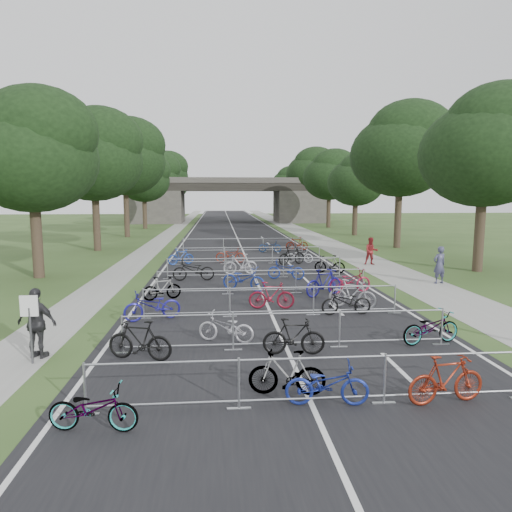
{
  "coord_description": "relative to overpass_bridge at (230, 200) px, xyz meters",
  "views": [
    {
      "loc": [
        -1.92,
        -8.89,
        4.38
      ],
      "look_at": [
        0.1,
        15.5,
        1.1
      ],
      "focal_mm": 32.0,
      "sensor_mm": 36.0,
      "label": 1
    }
  ],
  "objects": [
    {
      "name": "ground",
      "position": [
        0.0,
        -65.0,
        -3.53
      ],
      "size": [
        200.0,
        200.0,
        0.0
      ],
      "primitive_type": "plane",
      "color": "#314A1F",
      "rests_on": "ground"
    },
    {
      "name": "road",
      "position": [
        0.0,
        -15.0,
        -3.53
      ],
      "size": [
        11.0,
        140.0,
        0.01
      ],
      "primitive_type": "cube",
      "color": "black",
      "rests_on": "ground"
    },
    {
      "name": "sidewalk_right",
      "position": [
        8.0,
        -15.0,
        -3.53
      ],
      "size": [
        3.0,
        140.0,
        0.01
      ],
      "primitive_type": "cube",
      "color": "gray",
      "rests_on": "ground"
    },
    {
      "name": "sidewalk_left",
      "position": [
        -7.5,
        -15.0,
        -3.53
      ],
      "size": [
        2.0,
        140.0,
        0.01
      ],
      "primitive_type": "cube",
      "color": "gray",
      "rests_on": "ground"
    },
    {
      "name": "lane_markings",
      "position": [
        0.0,
        -15.0,
        -3.53
      ],
      "size": [
        0.12,
        140.0,
        0.0
      ],
      "primitive_type": "cube",
      "color": "silver",
      "rests_on": "ground"
    },
    {
      "name": "overpass_bridge",
      "position": [
        0.0,
        0.0,
        0.0
      ],
      "size": [
        31.0,
        8.0,
        7.05
      ],
      "color": "#413D3A",
      "rests_on": "ground"
    },
    {
      "name": "park_sign",
      "position": [
        -6.8,
        -62.0,
        -2.27
      ],
      "size": [
        0.45,
        0.06,
        1.83
      ],
      "color": "#4C4C51",
      "rests_on": "ground"
    },
    {
      "name": "tree_left_0",
      "position": [
        -11.39,
        -49.07,
        2.96
      ],
      "size": [
        6.72,
        6.72,
        10.25
      ],
      "color": "#33261C",
      "rests_on": "ground"
    },
    {
      "name": "tree_right_0",
      "position": [
        13.11,
        -49.07,
        3.39
      ],
      "size": [
        7.17,
        7.17,
        10.93
      ],
      "color": "#33261C",
      "rests_on": "ground"
    },
    {
      "name": "tree_left_1",
      "position": [
        -11.39,
        -37.07,
        3.77
      ],
      "size": [
        7.56,
        7.56,
        11.53
      ],
      "color": "#33261C",
      "rests_on": "ground"
    },
    {
      "name": "tree_right_1",
      "position": [
        13.11,
        -37.07,
        4.37
      ],
      "size": [
        8.18,
        8.18,
        12.47
      ],
      "color": "#33261C",
      "rests_on": "ground"
    },
    {
      "name": "tree_left_2",
      "position": [
        -11.39,
        -25.07,
        4.58
      ],
      "size": [
        8.4,
        8.4,
        12.81
      ],
      "color": "#33261C",
      "rests_on": "ground"
    },
    {
      "name": "tree_right_2",
      "position": [
        13.11,
        -25.07,
        2.41
      ],
      "size": [
        6.16,
        6.16,
        9.39
      ],
      "color": "#33261C",
      "rests_on": "ground"
    },
    {
      "name": "tree_left_3",
      "position": [
        -11.39,
        -13.07,
        2.96
      ],
      "size": [
        6.72,
        6.72,
        10.25
      ],
      "color": "#33261C",
      "rests_on": "ground"
    },
    {
      "name": "tree_right_3",
      "position": [
        13.11,
        -13.07,
        3.39
      ],
      "size": [
        7.17,
        7.17,
        10.93
      ],
      "color": "#33261C",
      "rests_on": "ground"
    },
    {
      "name": "tree_left_4",
      "position": [
        -11.39,
        -1.07,
        3.77
      ],
      "size": [
        7.56,
        7.56,
        11.53
      ],
      "color": "#33261C",
      "rests_on": "ground"
    },
    {
      "name": "tree_right_4",
      "position": [
        13.11,
        -1.07,
        4.37
      ],
      "size": [
        8.18,
        8.18,
        12.47
      ],
      "color": "#33261C",
      "rests_on": "ground"
    },
    {
      "name": "tree_left_5",
      "position": [
        -11.39,
        10.93,
        4.58
      ],
      "size": [
        8.4,
        8.4,
        12.81
      ],
      "color": "#33261C",
      "rests_on": "ground"
    },
    {
      "name": "tree_right_5",
      "position": [
        13.11,
        10.93,
        2.41
      ],
      "size": [
        6.16,
        6.16,
        9.39
      ],
      "color": "#33261C",
      "rests_on": "ground"
    },
    {
      "name": "tree_left_6",
      "position": [
        -11.39,
        22.93,
        2.96
      ],
      "size": [
        6.72,
        6.72,
        10.25
      ],
      "color": "#33261C",
      "rests_on": "ground"
    },
    {
      "name": "tree_right_6",
      "position": [
        13.11,
        22.93,
        3.39
      ],
      "size": [
        7.17,
        7.17,
        10.93
      ],
      "color": "#33261C",
      "rests_on": "ground"
    },
    {
      "name": "barrier_row_0",
      "position": [
        0.0,
        -65.0,
        -2.99
      ],
      "size": [
        9.7,
        0.08,
        1.1
      ],
      "color": "#ADB0B5",
      "rests_on": "ground"
    },
    {
      "name": "barrier_row_1",
      "position": [
        0.0,
        -61.4,
        -2.99
      ],
      "size": [
        9.7,
        0.08,
        1.1
      ],
      "color": "#ADB0B5",
      "rests_on": "ground"
    },
    {
      "name": "barrier_row_2",
      "position": [
        0.0,
        -57.8,
        -2.99
      ],
      "size": [
        9.7,
        0.08,
        1.1
      ],
      "color": "#ADB0B5",
      "rests_on": "ground"
    },
    {
      "name": "barrier_row_3",
      "position": [
        0.0,
        -54.0,
        -2.99
      ],
      "size": [
        9.7,
        0.08,
        1.1
      ],
      "color": "#ADB0B5",
      "rests_on": "ground"
    },
    {
      "name": "barrier_row_4",
      "position": [
        0.0,
        -50.0,
        -2.99
      ],
      "size": [
        9.7,
        0.08,
        1.1
      ],
      "color": "#ADB0B5",
      "rests_on": "ground"
    },
    {
      "name": "barrier_row_5",
      "position": [
        0.0,
        -45.0,
        -2.99
      ],
      "size": [
        9.7,
        0.08,
        1.1
      ],
      "color": "#ADB0B5",
      "rests_on": "ground"
    },
    {
      "name": "barrier_row_6",
      "position": [
        0.0,
        -39.0,
        -2.99
      ],
      "size": [
        9.7,
        0.08,
        1.1
      ],
      "color": "#ADB0B5",
      "rests_on": "ground"
    },
    {
      "name": "bike_0",
      "position": [
        -4.27,
        -65.67,
        -3.09
      ],
      "size": [
        1.75,
        0.79,
        0.89
      ],
      "primitive_type": "imported",
      "rotation": [
        0.0,
        0.0,
        1.45
      ],
      "color": "#ADB0B5",
      "rests_on": "ground"
    },
    {
      "name": "bike_1",
      "position": [
        -0.45,
        -64.43,
        -3.02
      ],
      "size": [
        1.75,
        0.74,
        1.02
      ],
      "primitive_type": "imported",
      "rotation": [
        0.0,
        0.0,
        4.55
      ],
      "color": "#ADB0B5",
      "rests_on": "ground"
    },
    {
      "name": "bike_2",
      "position": [
        0.31,
        -64.98,
        -3.07
      ],
      "size": [
        1.81,
        0.79,
        0.92
      ],
      "primitive_type": "imported",
      "rotation": [
        0.0,
        0.0,
        1.47
      ],
      "color": "navy",
      "rests_on": "ground"
    },
    {
      "name": "bike_3",
      "position": [
        2.82,
        -65.12,
        -3.0
      ],
      "size": [
        1.82,
        0.75,
        1.06
      ],
      "primitive_type": "imported",
      "rotation": [
        0.0,
        0.0,
        1.71
      ],
      "color": "maroon",
      "rests_on": "ground"
    },
    {
      "name": "bike_4",
      "position": [
        -4.04,
        -61.97,
        -2.99
      ],
      "size": [
        1.88,
        1.0,
        1.09
      ],
      "primitive_type": "imported",
      "rotation": [
        0.0,
        0.0,
        4.43
      ],
      "color": "black",
      "rests_on": "ground"
    },
    {
      "name": "bike_5",
      "position": [
        -1.73,
        -60.67,
        -3.08
      ],
      "size": [
        1.82,
        1.14,
        0.9
      ],
      "primitive_type": "imported",
      "rotation": [
        0.0,
        0.0,
        4.37
      ],
      "color": "#BBB9C2",
      "rests_on": "ground"
    },
    {
      "name": "bike_6",
      "position": [
        0.12,
        -61.91,
        -3.02
      ],
      "size": [
        1.75,
        0.63,
        1.03
      ],
      "primitive_type": "imported",
      "rotation": [
        0.0,
        0.0,
        1.49
      ],
      "color": "black",
      "rests_on": "ground"
    },
    {
      "name": "bike_7",
      "position": [
        4.3,
        -61.32,
        -3.04
      ],
      "size": [
        1.98,
        1.06,
        0.99
      ],
      "primitive_type": "imported",
      "rotation": [
        0.0,
        0.0,
        1.79
      ],
      "color": "#ADB0B5",
      "rests_on": "ground"
    },
    {
      "name": "bike_8",
      "position": [
        -4.25,
        -58.03,
        -3.01
      ],
      "size": [
        2.11,
        1.32,
        1.05
      ],
      "primitive_type": "imported",
      "rotation": [
        0.0,
        0.0,
        5.05
      ],
      "color": "navy",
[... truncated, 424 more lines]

